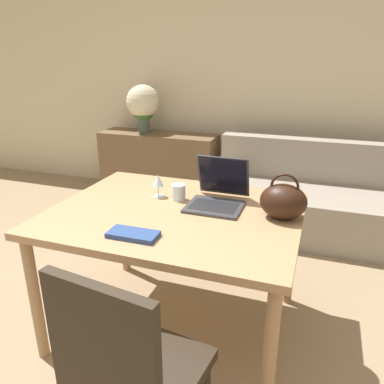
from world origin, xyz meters
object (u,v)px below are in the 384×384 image
at_px(couch, 313,202).
at_px(wine_glass, 158,182).
at_px(flower_vase, 143,105).
at_px(laptop, 219,192).
at_px(handbag, 283,201).
at_px(drinking_glass, 179,192).
at_px(chair, 128,370).

relative_size(couch, wine_glass, 13.51).
bearing_deg(flower_vase, laptop, -53.10).
distance_m(laptop, flower_vase, 2.33).
bearing_deg(handbag, couch, 85.07).
height_order(laptop, drinking_glass, laptop).
relative_size(couch, laptop, 5.36).
xyz_separation_m(chair, couch, (0.54, 2.54, -0.24)).
relative_size(chair, wine_glass, 6.82).
height_order(wine_glass, handbag, handbag).
bearing_deg(drinking_glass, flower_vase, 121.57).
bearing_deg(flower_vase, chair, -64.91).
height_order(drinking_glass, wine_glass, wine_glass).
bearing_deg(laptop, wine_glass, -176.61).
distance_m(couch, laptop, 1.67).
xyz_separation_m(couch, drinking_glass, (-0.74, -1.52, 0.54)).
height_order(laptop, flower_vase, flower_vase).
relative_size(drinking_glass, wine_glass, 0.67).
bearing_deg(chair, wine_glass, 115.79).
distance_m(couch, flower_vase, 2.08).
distance_m(handbag, flower_vase, 2.63).
relative_size(laptop, drinking_glass, 3.74).
bearing_deg(chair, couch, 85.64).
bearing_deg(handbag, drinking_glass, 173.99).
relative_size(chair, laptop, 2.71).
distance_m(laptop, wine_glass, 0.37).
height_order(drinking_glass, flower_vase, flower_vase).
bearing_deg(flower_vase, couch, -10.75).
bearing_deg(drinking_glass, laptop, 6.82).
height_order(couch, flower_vase, flower_vase).
relative_size(drinking_glass, handbag, 0.38).
xyz_separation_m(handbag, flower_vase, (-1.76, 1.94, 0.19)).
bearing_deg(couch, wine_glass, -120.10).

